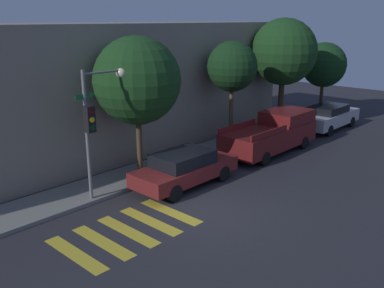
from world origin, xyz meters
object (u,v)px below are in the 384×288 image
(sedan_near_corner, at_px, (185,168))
(tree_behind_truck, at_px, (324,65))
(tree_midblock, at_px, (232,67))
(pickup_truck, at_px, (273,133))
(traffic_light_pole, at_px, (97,112))
(tree_near_corner, at_px, (137,81))
(sedan_middle, at_px, (328,116))
(tree_far_end, at_px, (284,52))

(sedan_near_corner, relative_size, tree_behind_truck, 0.92)
(sedan_near_corner, distance_m, tree_midblock, 6.81)
(tree_behind_truck, bearing_deg, pickup_truck, -166.95)
(traffic_light_pole, distance_m, sedan_near_corner, 4.09)
(tree_near_corner, relative_size, tree_behind_truck, 1.18)
(traffic_light_pole, distance_m, sedan_middle, 15.36)
(traffic_light_pole, distance_m, tree_midblock, 8.64)
(tree_near_corner, bearing_deg, tree_far_end, -0.00)
(traffic_light_pole, height_order, tree_near_corner, tree_near_corner)
(traffic_light_pole, height_order, tree_midblock, tree_midblock)
(traffic_light_pole, bearing_deg, sedan_near_corner, -22.96)
(sedan_middle, relative_size, tree_behind_truck, 0.98)
(traffic_light_pole, xyz_separation_m, tree_behind_truck, (18.33, 0.86, 0.14))
(traffic_light_pole, bearing_deg, sedan_middle, -4.79)
(pickup_truck, distance_m, tree_near_corner, 7.58)
(sedan_near_corner, distance_m, pickup_truck, 6.17)
(sedan_near_corner, distance_m, tree_far_end, 11.12)
(tree_near_corner, bearing_deg, traffic_light_pole, -161.24)
(pickup_truck, relative_size, sedan_middle, 1.19)
(tree_near_corner, xyz_separation_m, tree_behind_truck, (15.80, -0.00, -0.59))
(sedan_middle, distance_m, tree_behind_truck, 4.65)
(sedan_near_corner, xyz_separation_m, tree_midblock, (5.58, 2.13, 3.27))
(sedan_near_corner, distance_m, tree_near_corner, 3.87)
(tree_midblock, relative_size, tree_far_end, 0.83)
(sedan_middle, xyz_separation_m, tree_near_corner, (-12.58, 2.13, 3.17))
(tree_midblock, relative_size, tree_behind_truck, 1.09)
(tree_near_corner, bearing_deg, tree_behind_truck, -0.00)
(tree_far_end, relative_size, tree_behind_truck, 1.32)
(sedan_middle, distance_m, tree_midblock, 7.60)
(tree_near_corner, height_order, tree_midblock, tree_near_corner)
(tree_far_end, bearing_deg, traffic_light_pole, -176.29)
(sedan_near_corner, xyz_separation_m, sedan_middle, (12.12, 0.00, 0.04))
(sedan_middle, bearing_deg, sedan_near_corner, -180.00)
(traffic_light_pole, relative_size, tree_near_corner, 0.82)
(pickup_truck, bearing_deg, tree_behind_truck, 13.05)
(tree_far_end, bearing_deg, pickup_truck, -152.54)
(traffic_light_pole, bearing_deg, pickup_truck, -7.87)
(traffic_light_pole, xyz_separation_m, tree_midblock, (8.56, 0.86, 0.79))
(pickup_truck, xyz_separation_m, tree_behind_truck, (9.17, 2.13, 2.42))
(sedan_near_corner, bearing_deg, tree_behind_truck, 7.89)
(traffic_light_pole, bearing_deg, tree_midblock, 5.73)
(tree_behind_truck, bearing_deg, traffic_light_pole, -177.31)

